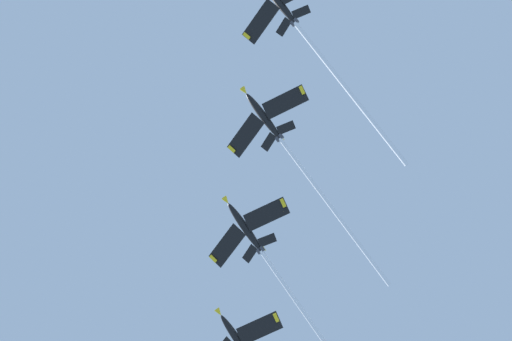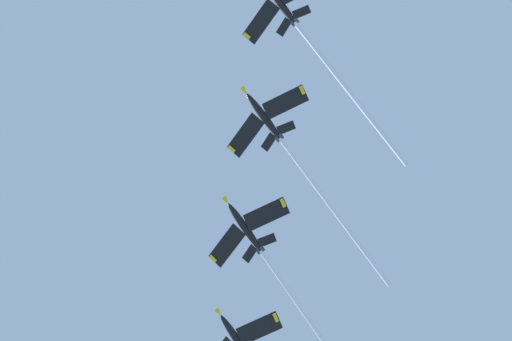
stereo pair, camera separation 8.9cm
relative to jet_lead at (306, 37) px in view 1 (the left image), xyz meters
The scene contains 3 objects.
jet_lead is the anchor object (origin of this frame).
jet_second 22.38m from the jet_lead, 116.55° to the right, with size 42.45×19.70×25.19m.
jet_third 45.99m from the jet_lead, 117.98° to the right, with size 42.73×19.71×26.17m.
Camera 1 is at (1.00, 11.41, 1.93)m, focal length 46.04 mm.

